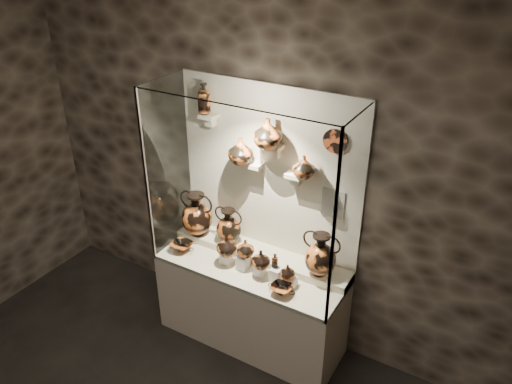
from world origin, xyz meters
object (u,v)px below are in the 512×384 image
jug_b (246,248)px  ovoid_vase_a (241,151)px  lekythos_small (275,260)px  lekythos_tall (204,97)px  amphora_right (320,254)px  amphora_left (197,214)px  kylix_right (281,289)px  jug_c (261,259)px  kylix_left (182,246)px  jug_e (288,271)px  ovoid_vase_b (268,133)px  jug_a (227,246)px  ovoid_vase_c (304,167)px  amphora_mid (229,226)px

jug_b → ovoid_vase_a: (-0.17, 0.22, 0.79)m
lekythos_small → lekythos_tall: (-0.84, 0.27, 1.19)m
lekythos_small → ovoid_vase_a: (-0.46, 0.22, 0.81)m
amphora_right → lekythos_small: amphora_right is taller
lekythos_small → amphora_left: bearing=174.9°
jug_b → kylix_right: jug_b is taller
jug_c → kylix_left: bearing=162.5°
jug_e → ovoid_vase_b: bearing=143.3°
jug_e → ovoid_vase_b: ovoid_vase_b is taller
jug_c → jug_b: bearing=149.6°
lekythos_tall → ovoid_vase_a: 0.55m
kylix_left → ovoid_vase_b: (0.74, 0.28, 1.16)m
jug_b → ovoid_vase_a: bearing=105.9°
jug_a → jug_c: bearing=-17.7°
jug_c → lekythos_tall: size_ratio=0.58×
jug_b → kylix_left: bearing=163.8°
amphora_right → ovoid_vase_a: bearing=166.0°
ovoid_vase_c → ovoid_vase_b: bearing=160.4°
amphora_left → kylix_left: bearing=-81.4°
jug_e → lekythos_tall: lekythos_tall is taller
amphora_mid → kylix_left: size_ratio=1.38×
amphora_left → kylix_left: amphora_left is taller
jug_a → ovoid_vase_c: (0.57, 0.27, 0.79)m
jug_a → ovoid_vase_a: bearing=71.7°
ovoid_vase_b → ovoid_vase_c: bearing=29.5°
jug_a → ovoid_vase_a: size_ratio=0.84×
amphora_right → ovoid_vase_c: bearing=152.8°
kylix_left → ovoid_vase_b: ovoid_vase_b is taller
amphora_left → lekythos_small: size_ratio=2.93×
jug_b → jug_c: jug_b is taller
ovoid_vase_a → ovoid_vase_c: bearing=22.4°
jug_a → kylix_left: (-0.47, -0.04, -0.14)m
jug_e → jug_a: bearing=178.9°
jug_c → amphora_right: bearing=3.8°
amphora_mid → ovoid_vase_b: ovoid_vase_b is taller
amphora_right → ovoid_vase_b: ovoid_vase_b is taller
kylix_right → ovoid_vase_a: (-0.60, 0.36, 0.95)m
jug_b → kylix_left: (-0.65, -0.07, -0.16)m
lekythos_tall → lekythos_small: bearing=-7.7°
jug_e → ovoid_vase_c: (-0.02, 0.27, 0.84)m
kylix_right → ovoid_vase_a: bearing=167.9°
lekythos_small → kylix_left: bearing=-171.3°
amphora_right → lekythos_tall: bearing=164.7°
amphora_left → jug_b: amphora_left is taller
jug_e → ovoid_vase_a: (-0.59, 0.25, 0.85)m
amphora_mid → amphora_right: size_ratio=0.89×
kylix_left → ovoid_vase_a: 1.10m
kylix_left → ovoid_vase_a: bearing=23.3°
jug_a → jug_e: size_ratio=1.45×
lekythos_small → ovoid_vase_c: bearing=68.8°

